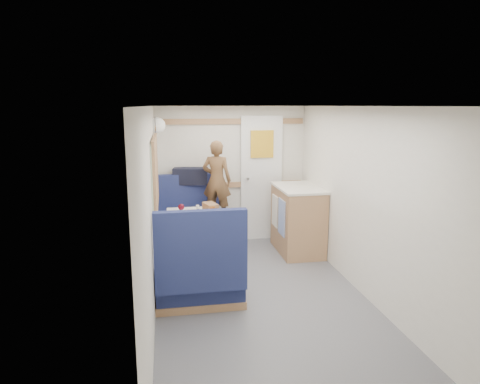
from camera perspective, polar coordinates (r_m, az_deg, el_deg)
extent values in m
plane|color=#515156|center=(4.52, 3.37, -14.90)|extent=(4.50, 4.50, 0.00)
plane|color=silver|center=(4.05, 3.71, 11.36)|extent=(4.50, 4.50, 0.00)
cube|color=silver|center=(6.34, -1.17, 2.34)|extent=(2.20, 0.02, 2.00)
cube|color=silver|center=(4.07, -11.74, -3.10)|extent=(0.02, 4.50, 2.00)
cube|color=silver|center=(4.55, 17.14, -1.82)|extent=(0.02, 4.50, 2.00)
cube|color=#936742|center=(6.35, -1.14, 0.98)|extent=(2.15, 0.02, 0.08)
cube|color=#936742|center=(6.25, -1.17, 9.39)|extent=(2.15, 0.02, 0.08)
cube|color=#98A68D|center=(5.00, -11.31, 2.54)|extent=(0.04, 1.30, 0.72)
cube|color=white|center=(6.41, 2.85, 1.79)|extent=(0.62, 0.04, 1.86)
cube|color=yellow|center=(6.31, 2.96, 6.40)|extent=(0.34, 0.03, 0.40)
cylinder|color=silver|center=(6.31, 1.00, 1.84)|extent=(0.04, 0.10, 0.04)
cube|color=white|center=(5.12, -6.24, -3.39)|extent=(0.62, 0.92, 0.04)
cylinder|color=silver|center=(5.22, -6.16, -7.11)|extent=(0.08, 0.08, 0.66)
cylinder|color=silver|center=(5.33, -6.08, -10.52)|extent=(0.36, 0.36, 0.03)
cube|color=navy|center=(6.02, -6.65, -5.83)|extent=(0.88, 0.50, 0.45)
cube|color=navy|center=(6.18, -6.89, -1.30)|extent=(0.88, 0.10, 0.80)
cube|color=#936742|center=(6.07, -6.61, -7.50)|extent=(0.90, 0.52, 0.08)
cube|color=navy|center=(4.52, -5.42, -11.82)|extent=(0.88, 0.50, 0.45)
cube|color=navy|center=(4.10, -5.22, -7.89)|extent=(0.88, 0.10, 0.80)
cube|color=#936742|center=(4.59, -5.38, -13.94)|extent=(0.90, 0.52, 0.08)
cube|color=#936742|center=(6.17, -6.96, 0.87)|extent=(0.90, 0.14, 0.04)
sphere|color=white|center=(5.80, -10.92, 8.73)|extent=(0.20, 0.20, 0.20)
cube|color=#936742|center=(5.97, 7.70, -3.74)|extent=(0.54, 0.90, 0.90)
cube|color=silver|center=(5.87, 7.82, 0.55)|extent=(0.56, 0.92, 0.03)
cube|color=#5972B2|center=(5.70, 5.58, -3.38)|extent=(0.01, 0.30, 0.48)
cube|color=silver|center=(6.04, 4.67, -2.52)|extent=(0.01, 0.28, 0.44)
imported|color=brown|center=(5.86, -3.12, 1.56)|extent=(0.47, 0.39, 1.10)
cube|color=black|center=(6.15, -6.62, 2.13)|extent=(0.52, 0.31, 0.23)
cube|color=white|center=(4.83, -5.23, -3.91)|extent=(0.32, 0.38, 0.02)
sphere|color=orange|center=(4.96, -4.93, -2.94)|extent=(0.07, 0.07, 0.07)
cube|color=#F3EB8C|center=(4.79, -5.15, -3.71)|extent=(0.13, 0.10, 0.04)
cylinder|color=white|center=(5.04, -7.81, -3.40)|extent=(0.06, 0.06, 0.01)
cylinder|color=white|center=(5.02, -7.83, -2.82)|extent=(0.01, 0.01, 0.10)
sphere|color=#460714|center=(5.01, -7.85, -1.99)|extent=(0.08, 0.08, 0.08)
cylinder|color=silver|center=(4.73, -7.07, -3.69)|extent=(0.07, 0.07, 0.11)
cylinder|color=brown|center=(5.10, -3.72, -2.56)|extent=(0.07, 0.07, 0.10)
cylinder|color=black|center=(5.06, -5.55, -2.78)|extent=(0.03, 0.03, 0.09)
cylinder|color=silver|center=(5.24, -5.68, -2.26)|extent=(0.04, 0.04, 0.10)
cube|color=olive|center=(5.30, -3.96, -2.05)|extent=(0.19, 0.27, 0.10)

